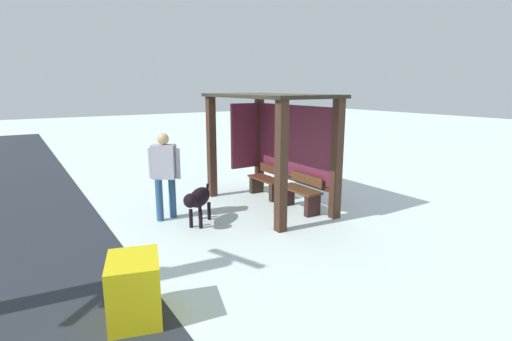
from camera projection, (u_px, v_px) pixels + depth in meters
ground_plane at (268, 206)px, 8.52m from camera, size 60.00×60.00×0.00m
bus_shelter at (274, 130)px, 8.39m from camera, size 3.06×1.65×2.44m
bench_left_inside at (267, 183)px, 9.17m from camera, size 1.05×0.40×0.74m
bench_center_inside at (300, 194)px, 8.14m from camera, size 1.05×0.40×0.76m
person_walking at (164, 169)px, 7.46m from camera, size 0.47×0.56×1.72m
dog at (198, 199)px, 7.23m from camera, size 0.84×0.84×0.73m
grit_bin at (135, 289)px, 4.29m from camera, size 0.83×0.74×0.73m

